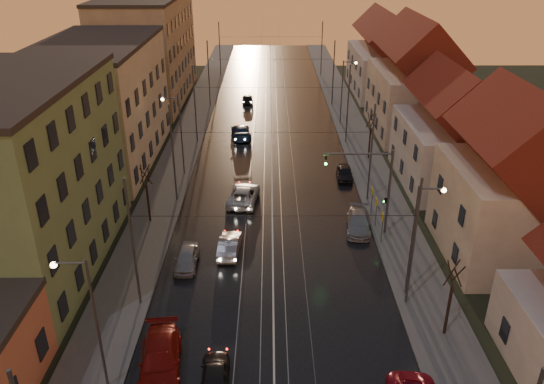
{
  "coord_description": "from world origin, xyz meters",
  "views": [
    {
      "loc": [
        -0.22,
        -18.82,
        21.49
      ],
      "look_at": [
        -0.03,
        19.56,
        3.0
      ],
      "focal_mm": 35.0,
      "sensor_mm": 36.0,
      "label": 1
    }
  ],
  "objects_px": {
    "parked_left_3": "(187,258)",
    "street_lamp_1": "(418,231)",
    "driving_car_0": "(215,375)",
    "driving_car_1": "(229,245)",
    "street_lamp_0": "(89,313)",
    "parked_left_2": "(160,360)",
    "parked_right_2": "(345,173)",
    "driving_car_4": "(248,99)",
    "parked_right_1": "(359,222)",
    "traffic_light_mast": "(377,182)",
    "street_lamp_3": "(345,86)",
    "driving_car_3": "(241,131)",
    "street_lamp_2": "(178,128)",
    "driving_car_2": "(243,195)"
  },
  "relations": [
    {
      "from": "parked_left_2",
      "to": "driving_car_1",
      "type": "bearing_deg",
      "value": 69.38
    },
    {
      "from": "street_lamp_1",
      "to": "street_lamp_3",
      "type": "distance_m",
      "value": 36.0
    },
    {
      "from": "driving_car_2",
      "to": "parked_left_3",
      "type": "xyz_separation_m",
      "value": [
        -3.66,
        -10.21,
        -0.08
      ]
    },
    {
      "from": "parked_left_2",
      "to": "driving_car_2",
      "type": "bearing_deg",
      "value": 73.13
    },
    {
      "from": "street_lamp_3",
      "to": "driving_car_4",
      "type": "height_order",
      "value": "street_lamp_3"
    },
    {
      "from": "driving_car_1",
      "to": "parked_right_1",
      "type": "xyz_separation_m",
      "value": [
        10.24,
        3.48,
        -0.02
      ]
    },
    {
      "from": "parked_right_1",
      "to": "driving_car_1",
      "type": "bearing_deg",
      "value": -153.53
    },
    {
      "from": "driving_car_0",
      "to": "traffic_light_mast",
      "type": "bearing_deg",
      "value": -127.67
    },
    {
      "from": "parked_left_3",
      "to": "street_lamp_1",
      "type": "bearing_deg",
      "value": -11.83
    },
    {
      "from": "street_lamp_0",
      "to": "parked_right_2",
      "type": "xyz_separation_m",
      "value": [
        16.24,
        26.74,
        -4.26
      ]
    },
    {
      "from": "driving_car_2",
      "to": "driving_car_4",
      "type": "xyz_separation_m",
      "value": [
        -0.78,
        31.54,
        -0.11
      ]
    },
    {
      "from": "driving_car_1",
      "to": "street_lamp_3",
      "type": "bearing_deg",
      "value": -108.63
    },
    {
      "from": "driving_car_3",
      "to": "parked_left_3",
      "type": "bearing_deg",
      "value": 76.64
    },
    {
      "from": "driving_car_1",
      "to": "driving_car_2",
      "type": "distance_m",
      "value": 8.55
    },
    {
      "from": "driving_car_4",
      "to": "parked_left_2",
      "type": "relative_size",
      "value": 0.68
    },
    {
      "from": "driving_car_3",
      "to": "parked_right_1",
      "type": "height_order",
      "value": "driving_car_3"
    },
    {
      "from": "parked_left_2",
      "to": "parked_right_2",
      "type": "bearing_deg",
      "value": 55.62
    },
    {
      "from": "traffic_light_mast",
      "to": "street_lamp_3",
      "type": "bearing_deg",
      "value": 87.73
    },
    {
      "from": "driving_car_1",
      "to": "parked_left_3",
      "type": "relative_size",
      "value": 1.08
    },
    {
      "from": "driving_car_3",
      "to": "traffic_light_mast",
      "type": "bearing_deg",
      "value": 109.12
    },
    {
      "from": "street_lamp_0",
      "to": "parked_left_2",
      "type": "relative_size",
      "value": 1.48
    },
    {
      "from": "street_lamp_1",
      "to": "street_lamp_2",
      "type": "xyz_separation_m",
      "value": [
        -18.21,
        20.0,
        0.0
      ]
    },
    {
      "from": "street_lamp_0",
      "to": "parked_right_2",
      "type": "distance_m",
      "value": 31.58
    },
    {
      "from": "street_lamp_3",
      "to": "driving_car_3",
      "type": "height_order",
      "value": "street_lamp_3"
    },
    {
      "from": "driving_car_2",
      "to": "driving_car_0",
      "type": "bearing_deg",
      "value": 95.62
    },
    {
      "from": "traffic_light_mast",
      "to": "driving_car_4",
      "type": "relative_size",
      "value": 1.96
    },
    {
      "from": "street_lamp_1",
      "to": "parked_right_2",
      "type": "distance_m",
      "value": 19.32
    },
    {
      "from": "parked_left_2",
      "to": "parked_left_3",
      "type": "bearing_deg",
      "value": 83.3
    },
    {
      "from": "street_lamp_1",
      "to": "driving_car_2",
      "type": "height_order",
      "value": "street_lamp_1"
    },
    {
      "from": "parked_left_3",
      "to": "street_lamp_0",
      "type": "bearing_deg",
      "value": -102.99
    },
    {
      "from": "street_lamp_1",
      "to": "driving_car_4",
      "type": "relative_size",
      "value": 2.17
    },
    {
      "from": "driving_car_4",
      "to": "parked_right_1",
      "type": "xyz_separation_m",
      "value": [
        10.33,
        -36.58,
        0.04
      ]
    },
    {
      "from": "street_lamp_1",
      "to": "street_lamp_2",
      "type": "distance_m",
      "value": 27.05
    },
    {
      "from": "driving_car_0",
      "to": "driving_car_1",
      "type": "distance_m",
      "value": 13.03
    },
    {
      "from": "street_lamp_2",
      "to": "parked_left_2",
      "type": "relative_size",
      "value": 1.48
    },
    {
      "from": "street_lamp_0",
      "to": "street_lamp_3",
      "type": "bearing_deg",
      "value": 67.52
    },
    {
      "from": "driving_car_2",
      "to": "street_lamp_3",
      "type": "bearing_deg",
      "value": -110.53
    },
    {
      "from": "street_lamp_0",
      "to": "driving_car_0",
      "type": "distance_m",
      "value": 7.33
    },
    {
      "from": "parked_left_3",
      "to": "driving_car_0",
      "type": "bearing_deg",
      "value": -73.67
    },
    {
      "from": "driving_car_0",
      "to": "parked_left_3",
      "type": "bearing_deg",
      "value": -77.31
    },
    {
      "from": "street_lamp_2",
      "to": "street_lamp_3",
      "type": "xyz_separation_m",
      "value": [
        18.21,
        16.0,
        0.0
      ]
    },
    {
      "from": "parked_left_2",
      "to": "driving_car_3",
      "type": "bearing_deg",
      "value": 79.2
    },
    {
      "from": "driving_car_1",
      "to": "driving_car_3",
      "type": "xyz_separation_m",
      "value": [
        -0.34,
        25.57,
        0.07
      ]
    },
    {
      "from": "parked_left_2",
      "to": "street_lamp_2",
      "type": "bearing_deg",
      "value": 89.35
    },
    {
      "from": "driving_car_0",
      "to": "driving_car_3",
      "type": "distance_m",
      "value": 38.61
    },
    {
      "from": "street_lamp_2",
      "to": "parked_left_3",
      "type": "height_order",
      "value": "street_lamp_2"
    },
    {
      "from": "parked_left_3",
      "to": "traffic_light_mast",
      "type": "bearing_deg",
      "value": 18.58
    },
    {
      "from": "street_lamp_0",
      "to": "driving_car_4",
      "type": "relative_size",
      "value": 2.17
    },
    {
      "from": "traffic_light_mast",
      "to": "parked_left_2",
      "type": "distance_m",
      "value": 20.87
    },
    {
      "from": "driving_car_4",
      "to": "parked_right_1",
      "type": "distance_m",
      "value": 38.01
    }
  ]
}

